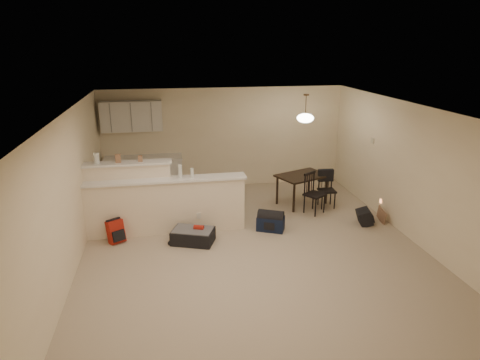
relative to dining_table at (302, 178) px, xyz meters
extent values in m
plane|color=#B9A78E|center=(-1.55, -1.90, -0.61)|extent=(7.00, 7.00, 0.00)
plane|color=white|center=(-1.55, -1.90, 1.89)|extent=(7.00, 7.00, 0.00)
cube|color=#F3E2BC|center=(-1.55, 1.60, 0.64)|extent=(6.00, 0.02, 2.50)
cube|color=#F3E2BC|center=(-1.55, -5.40, 0.64)|extent=(6.00, 0.02, 2.50)
cube|color=#F3E2BC|center=(-4.55, -1.90, 0.64)|extent=(0.02, 7.00, 2.50)
cube|color=#F3E2BC|center=(1.45, -1.90, 0.64)|extent=(0.02, 7.00, 2.50)
cube|color=#F6E4C7|center=(-3.05, -1.00, -0.08)|extent=(3.00, 0.28, 1.05)
cube|color=white|center=(-3.05, -1.00, 0.46)|extent=(3.08, 0.38, 0.04)
cube|color=#F6E4C7|center=(-3.75, -0.78, 0.07)|extent=(1.60, 0.24, 1.35)
cube|color=white|center=(-3.75, -0.78, 0.76)|extent=(1.68, 0.34, 0.04)
cube|color=white|center=(-3.75, 1.42, 1.29)|extent=(1.40, 0.34, 0.70)
cube|color=white|center=(-3.55, 1.29, -0.16)|extent=(1.80, 0.60, 0.90)
cube|color=beige|center=(1.44, -0.35, 0.89)|extent=(0.02, 0.12, 0.12)
cylinder|color=silver|center=(-4.29, -0.78, 0.88)|extent=(0.10, 0.10, 0.20)
cube|color=#976C4E|center=(-3.90, -0.78, 0.86)|extent=(0.10, 0.07, 0.16)
cube|color=#976C4E|center=(-3.49, -0.78, 0.84)|extent=(0.08, 0.06, 0.12)
cylinder|color=silver|center=(-2.76, -1.00, 0.61)|extent=(0.07, 0.07, 0.26)
cylinder|color=silver|center=(-2.54, -1.00, 0.57)|extent=(0.06, 0.06, 0.18)
cube|color=black|center=(0.00, 0.00, 0.07)|extent=(1.31, 1.11, 0.04)
cylinder|color=black|center=(-0.33, -0.46, -0.28)|extent=(0.05, 0.05, 0.66)
cylinder|color=black|center=(0.56, -0.09, -0.28)|extent=(0.05, 0.05, 0.66)
cylinder|color=black|center=(-0.56, 0.09, -0.28)|extent=(0.05, 0.05, 0.66)
cylinder|color=black|center=(0.33, 0.46, -0.28)|extent=(0.05, 0.05, 0.66)
cylinder|color=brown|center=(0.00, 0.00, 1.64)|extent=(0.02, 0.02, 0.50)
cylinder|color=brown|center=(0.00, 0.00, 1.87)|extent=(0.12, 0.12, 0.03)
ellipsoid|color=white|center=(0.00, 0.00, 1.37)|extent=(0.36, 0.36, 0.20)
cube|color=black|center=(-2.60, -1.56, -0.48)|extent=(0.87, 0.72, 0.25)
cube|color=#AB1F13|center=(-4.00, -1.29, -0.40)|extent=(0.33, 0.30, 0.43)
cube|color=#101932|center=(-1.05, -1.29, -0.47)|extent=(0.60, 0.48, 0.29)
cube|color=black|center=(0.90, -1.34, -0.46)|extent=(0.31, 0.39, 0.31)
cube|color=#976C4E|center=(1.30, -1.30, -0.47)|extent=(0.04, 0.37, 0.28)
camera|label=1|loc=(-3.01, -8.80, 2.95)|focal=32.00mm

